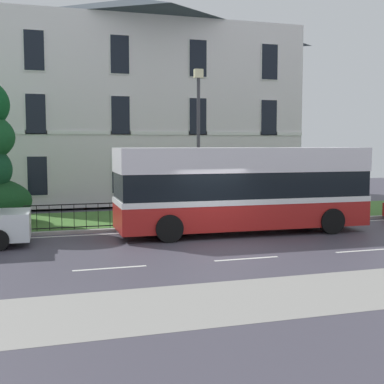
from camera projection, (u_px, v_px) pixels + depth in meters
name	position (u px, v px, depth m)	size (l,w,h in m)	color
ground_plane	(214.00, 242.00, 18.11)	(60.00, 56.00, 0.18)	#403E49
georgian_townhouse	(139.00, 98.00, 32.39)	(16.85, 11.03, 12.01)	silver
iron_verge_railing	(199.00, 211.00, 21.43)	(13.63, 0.04, 0.97)	black
single_decker_bus	(243.00, 188.00, 19.82)	(9.56, 2.80, 3.21)	#AE1E1B
street_lamp_post	(198.00, 134.00, 21.98)	(0.36, 0.24, 6.30)	#333338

